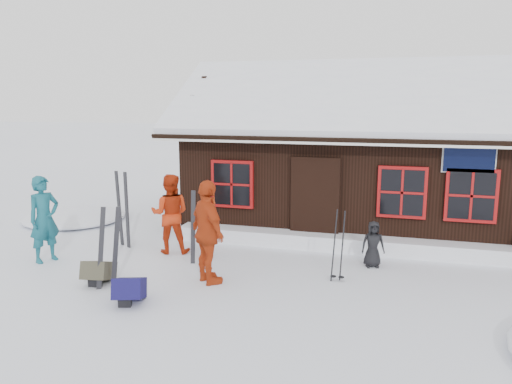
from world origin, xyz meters
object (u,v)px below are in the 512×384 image
at_px(ski_pair_left, 108,249).
at_px(backpack_blue, 130,293).
at_px(skier_crouched, 373,244).
at_px(backpack_olive, 99,275).
at_px(skier_teal, 44,219).
at_px(skier_orange_left, 170,214).
at_px(ski_poles, 338,247).
at_px(skier_orange_right, 208,232).

bearing_deg(ski_pair_left, backpack_blue, -72.06).
height_order(skier_crouched, backpack_olive, skier_crouched).
xyz_separation_m(skier_teal, backpack_olive, (1.81, -0.84, -0.74)).
relative_size(skier_orange_left, ski_poles, 1.25).
bearing_deg(ski_pair_left, skier_teal, 120.73).
xyz_separation_m(skier_orange_right, backpack_blue, (-0.91, -1.24, -0.79)).
distance_m(ski_pair_left, ski_poles, 4.16).
relative_size(skier_orange_right, ski_pair_left, 1.25).
bearing_deg(skier_crouched, skier_orange_left, 168.62).
relative_size(ski_pair_left, ski_poles, 1.10).
distance_m(ski_poles, backpack_olive, 4.43).
bearing_deg(ski_pair_left, skier_crouched, -6.04).
bearing_deg(skier_crouched, backpack_olive, -168.13).
xyz_separation_m(ski_pair_left, ski_poles, (3.89, 1.46, -0.06)).
distance_m(skier_orange_left, skier_orange_right, 2.15).
bearing_deg(backpack_blue, backpack_olive, 128.49).
height_order(skier_orange_left, backpack_olive, skier_orange_left).
bearing_deg(skier_orange_right, skier_teal, 39.65).
distance_m(skier_orange_right, backpack_blue, 1.73).
relative_size(skier_orange_left, backpack_blue, 2.83).
bearing_deg(ski_pair_left, backpack_olive, 125.12).
relative_size(skier_teal, ski_pair_left, 1.18).
bearing_deg(ski_poles, backpack_blue, -147.89).
bearing_deg(skier_teal, ski_poles, -63.36).
relative_size(ski_pair_left, backpack_olive, 2.53).
bearing_deg(skier_orange_right, skier_crouched, -104.61).
xyz_separation_m(skier_teal, skier_crouched, (6.57, 1.53, -0.43)).
bearing_deg(backpack_blue, skier_orange_left, 83.02).
height_order(ski_poles, backpack_olive, ski_poles).
relative_size(skier_teal, backpack_blue, 2.92).
xyz_separation_m(skier_teal, backpack_blue, (2.81, -1.49, -0.73)).
bearing_deg(skier_orange_left, ski_poles, 152.22).
distance_m(ski_pair_left, backpack_olive, 0.63).
xyz_separation_m(skier_orange_right, skier_crouched, (2.85, 1.77, -0.49)).
bearing_deg(skier_orange_right, ski_pair_left, 66.74).
xyz_separation_m(ski_poles, backpack_olive, (-4.19, -1.35, -0.49)).
bearing_deg(backpack_olive, backpack_blue, -42.19).
distance_m(skier_teal, skier_orange_left, 2.58).
xyz_separation_m(skier_orange_right, ski_pair_left, (-1.63, -0.70, -0.24)).
distance_m(skier_orange_left, ski_poles, 3.85).
bearing_deg(ski_poles, skier_orange_right, -161.53).
distance_m(skier_crouched, backpack_olive, 5.33).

